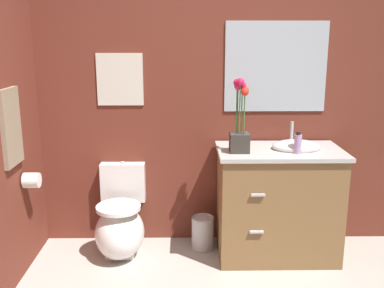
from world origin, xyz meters
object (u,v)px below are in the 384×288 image
trash_bin (203,233)px  wall_poster (120,80)px  toilet (120,225)px  toilet_paper_roll (32,180)px  soap_bottle (298,144)px  wall_mirror (276,67)px  vanity_cabinet (278,201)px  hanging_towel (11,127)px  flower_vase (240,127)px

trash_bin → wall_poster: wall_poster is taller
toilet → toilet_paper_roll: 0.76m
soap_bottle → trash_bin: size_ratio=0.59×
soap_bottle → wall_mirror: 0.67m
vanity_cabinet → wall_poster: 1.56m
toilet_paper_roll → vanity_cabinet: bearing=5.3°
hanging_towel → wall_mirror: bearing=17.7°
flower_vase → toilet_paper_roll: flower_vase is taller
toilet → trash_bin: toilet is taller
toilet → soap_bottle: soap_bottle is taller
wall_mirror → hanging_towel: size_ratio=1.54×
wall_mirror → soap_bottle: bearing=-76.4°
hanging_towel → trash_bin: bearing=17.4°
flower_vase → wall_mirror: wall_mirror is taller
vanity_cabinet → wall_mirror: wall_mirror is taller
soap_bottle → wall_mirror: bearing=103.6°
soap_bottle → wall_poster: wall_poster is taller
toilet → flower_vase: 1.22m
soap_bottle → wall_poster: (-1.32, 0.41, 0.42)m
toilet_paper_roll → wall_mirror: bearing=14.3°
wall_mirror → toilet: bearing=-167.7°
wall_poster → vanity_cabinet: bearing=-13.5°
trash_bin → wall_mirror: bearing=18.5°
soap_bottle → hanging_towel: (-1.97, -0.18, 0.16)m
hanging_towel → soap_bottle: bearing=5.3°
soap_bottle → trash_bin: (-0.67, 0.22, -0.80)m
trash_bin → wall_mirror: size_ratio=0.34×
toilet → soap_bottle: (1.32, -0.15, 0.69)m
toilet → trash_bin: size_ratio=2.54×
vanity_cabinet → wall_poster: wall_poster is taller
vanity_cabinet → soap_bottle: 0.51m
flower_vase → vanity_cabinet: bearing=12.8°
soap_bottle → hanging_towel: 1.99m
soap_bottle → flower_vase: bearing=173.5°
vanity_cabinet → hanging_towel: hanging_towel is taller
flower_vase → toilet_paper_roll: 1.55m
trash_bin → wall_mirror: wall_mirror is taller
vanity_cabinet → wall_poster: size_ratio=2.55×
trash_bin → wall_poster: bearing=163.6°
flower_vase → soap_bottle: (0.42, -0.05, -0.12)m
toilet → trash_bin: bearing=6.7°
wall_poster → wall_mirror: bearing=0.0°
wall_poster → wall_mirror: (1.22, 0.00, 0.10)m
flower_vase → hanging_towel: bearing=-171.5°
vanity_cabinet → hanging_towel: bearing=-170.8°
wall_mirror → toilet_paper_roll: (-1.81, -0.46, -0.77)m
flower_vase → wall_mirror: bearing=49.3°
trash_bin → toilet_paper_roll: size_ratio=2.47×
hanging_towel → toilet: bearing=27.1°
toilet → soap_bottle: size_ratio=4.30×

